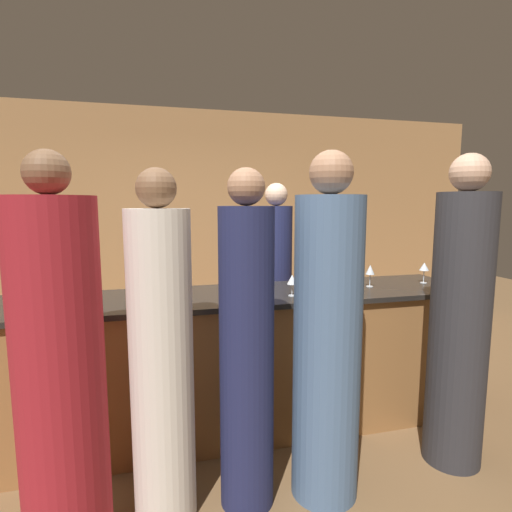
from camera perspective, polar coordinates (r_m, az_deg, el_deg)
The scene contains 14 objects.
ground_plane at distance 3.19m, azimuth -4.03°, elevation -23.29°, with size 14.00×14.00×0.00m, color brown.
back_wall at distance 5.22m, azimuth -9.12°, elevation 4.87°, with size 8.00×0.06×2.80m.
bar_counter at distance 2.96m, azimuth -4.12°, elevation -14.92°, with size 3.66×0.73×1.00m.
bartender at distance 3.70m, azimuth 2.83°, elevation -4.57°, with size 0.30×0.30×1.81m.
guest_0 at distance 2.06m, azimuth -26.15°, elevation -15.31°, with size 0.39×0.39×1.85m.
guest_1 at distance 2.78m, azimuth 27.05°, elevation -8.56°, with size 0.35×0.35×1.92m.
guest_2 at distance 2.25m, azimuth 10.12°, elevation -11.95°, with size 0.37×0.37×1.90m.
guest_3 at distance 2.13m, azimuth -13.32°, elevation -14.41°, with size 0.32×0.32×1.80m.
guest_4 at distance 2.16m, azimuth -1.34°, elevation -13.58°, with size 0.29×0.29×1.81m.
wine_bottle_0 at distance 2.44m, azimuth -14.10°, elevation -4.69°, with size 0.07×0.07×0.31m.
wine_glass_0 at distance 3.44m, azimuth 22.90°, elevation -1.48°, with size 0.07×0.07×0.16m.
wine_glass_1 at distance 2.53m, azimuth 0.68°, elevation -4.12°, with size 0.06×0.06×0.16m.
wine_glass_2 at distance 3.15m, azimuth 16.00°, elevation -1.99°, with size 0.07×0.07×0.17m.
wine_glass_4 at distance 2.74m, azimuth 5.19°, elevation -3.46°, with size 0.07×0.07×0.15m.
Camera 1 is at (-0.48, -2.70, 1.63)m, focal length 28.00 mm.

